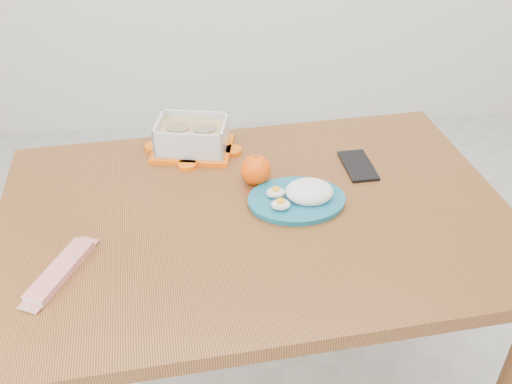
{
  "coord_description": "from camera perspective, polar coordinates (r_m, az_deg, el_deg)",
  "views": [
    {
      "loc": [
        -0.29,
        -1.24,
        1.64
      ],
      "look_at": [
        -0.2,
        -0.08,
        0.81
      ],
      "focal_mm": 40.0,
      "sensor_mm": 36.0,
      "label": 1
    }
  ],
  "objects": [
    {
      "name": "candy_bar",
      "position": [
        1.35,
        -18.98,
        -7.44
      ],
      "size": [
        0.13,
        0.21,
        0.02
      ],
      "primitive_type": "cube",
      "rotation": [
        0.0,
        0.0,
        1.17
      ],
      "color": "red",
      "rests_on": "dining_table"
    },
    {
      "name": "ground",
      "position": [
        2.07,
        5.47,
        -16.85
      ],
      "size": [
        3.5,
        3.5,
        0.0
      ],
      "primitive_type": "plane",
      "color": "#B7B7B2",
      "rests_on": "ground"
    },
    {
      "name": "smartphone",
      "position": [
        1.65,
        10.17,
        2.61
      ],
      "size": [
        0.09,
        0.16,
        0.01
      ],
      "primitive_type": "cube",
      "rotation": [
        0.0,
        0.0,
        0.08
      ],
      "color": "black",
      "rests_on": "dining_table"
    },
    {
      "name": "dining_table",
      "position": [
        1.51,
        0.0,
        -4.6
      ],
      "size": [
        1.39,
        1.01,
        0.75
      ],
      "rotation": [
        0.0,
        0.0,
        0.11
      ],
      "color": "brown",
      "rests_on": "ground"
    },
    {
      "name": "rice_plate",
      "position": [
        1.48,
        4.49,
        -0.35
      ],
      "size": [
        0.26,
        0.26,
        0.07
      ],
      "rotation": [
        0.0,
        0.0,
        0.04
      ],
      "color": "#176480",
      "rests_on": "dining_table"
    },
    {
      "name": "orange_fruit",
      "position": [
        1.54,
        -0.02,
        2.22
      ],
      "size": [
        0.08,
        0.08,
        0.08
      ],
      "primitive_type": "sphere",
      "color": "#FF4F05",
      "rests_on": "dining_table"
    },
    {
      "name": "food_container",
      "position": [
        1.69,
        -6.41,
        5.5
      ],
      "size": [
        0.25,
        0.21,
        0.1
      ],
      "rotation": [
        0.0,
        0.0,
        -0.17
      ],
      "color": "#FF6307",
      "rests_on": "dining_table"
    }
  ]
}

